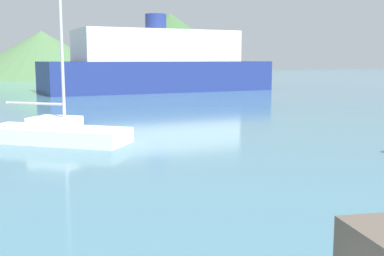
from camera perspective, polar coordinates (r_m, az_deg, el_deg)
name	(u,v)px	position (r m, az deg, el deg)	size (l,w,h in m)	color
sailboat_inner	(55,132)	(19.18, -15.90, -0.42)	(5.63, 5.15, 8.29)	white
ferry_distant	(156,64)	(48.79, -4.27, 7.54)	(22.58, 9.30, 7.57)	navy
hill_central	(42,54)	(85.75, -17.34, 8.32)	(27.31, 27.31, 7.81)	#476B42
hill_east	(170,45)	(89.00, -2.60, 9.80)	(33.89, 33.89, 11.33)	#3D6038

